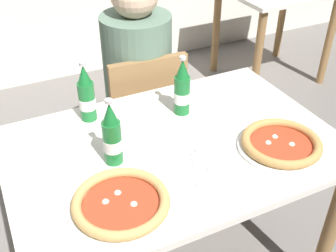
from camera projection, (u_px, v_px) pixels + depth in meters
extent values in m
cube|color=silver|center=(174.00, 148.00, 1.52)|extent=(1.20, 0.80, 0.03)
cylinder|color=olive|center=(330.00, 231.00, 1.67)|extent=(0.06, 0.06, 0.72)
cylinder|color=olive|center=(27.00, 206.00, 1.79)|extent=(0.06, 0.06, 0.72)
cylinder|color=olive|center=(236.00, 141.00, 2.18)|extent=(0.06, 0.06, 0.72)
cube|color=olive|center=(139.00, 117.00, 2.24)|extent=(0.42, 0.42, 0.04)
cube|color=olive|center=(149.00, 98.00, 1.98)|extent=(0.38, 0.06, 0.40)
cylinder|color=olive|center=(157.00, 127.00, 2.55)|extent=(0.04, 0.04, 0.41)
cylinder|color=olive|center=(103.00, 140.00, 2.44)|extent=(0.04, 0.04, 0.41)
cylinder|color=olive|center=(179.00, 160.00, 2.30)|extent=(0.04, 0.04, 0.41)
cylinder|color=olive|center=(121.00, 176.00, 2.19)|extent=(0.04, 0.04, 0.41)
cube|color=#2D3342|center=(141.00, 149.00, 2.34)|extent=(0.32, 0.28, 0.45)
cylinder|color=slate|center=(138.00, 69.00, 2.06)|extent=(0.34, 0.34, 0.55)
cylinder|color=olive|center=(258.00, 58.00, 3.01)|extent=(0.06, 0.06, 0.72)
cylinder|color=olive|center=(329.00, 42.00, 3.25)|extent=(0.06, 0.06, 0.72)
cylinder|color=olive|center=(216.00, 31.00, 3.44)|extent=(0.06, 0.06, 0.72)
cylinder|color=olive|center=(282.00, 18.00, 3.68)|extent=(0.06, 0.06, 0.72)
cylinder|color=white|center=(121.00, 207.00, 1.24)|extent=(0.32, 0.32, 0.01)
cylinder|color=#BC381E|center=(121.00, 204.00, 1.24)|extent=(0.23, 0.23, 0.01)
torus|color=tan|center=(121.00, 202.00, 1.23)|extent=(0.30, 0.30, 0.03)
sphere|color=silver|center=(106.00, 203.00, 1.24)|extent=(0.02, 0.02, 0.02)
sphere|color=silver|center=(134.00, 205.00, 1.23)|extent=(0.02, 0.02, 0.02)
sphere|color=silver|center=(118.00, 194.00, 1.27)|extent=(0.02, 0.02, 0.02)
cylinder|color=white|center=(281.00, 147.00, 1.49)|extent=(0.31, 0.31, 0.01)
cylinder|color=#BC381E|center=(281.00, 145.00, 1.48)|extent=(0.22, 0.22, 0.01)
torus|color=#B78447|center=(282.00, 142.00, 1.47)|extent=(0.29, 0.29, 0.03)
sphere|color=silver|center=(268.00, 144.00, 1.48)|extent=(0.02, 0.02, 0.02)
sphere|color=silver|center=(292.00, 145.00, 1.48)|extent=(0.02, 0.02, 0.02)
sphere|color=silver|center=(275.00, 138.00, 1.51)|extent=(0.02, 0.02, 0.02)
cylinder|color=#196B2D|center=(182.00, 95.00, 1.64)|extent=(0.06, 0.06, 0.16)
cone|color=#196B2D|center=(183.00, 68.00, 1.58)|extent=(0.05, 0.05, 0.07)
cylinder|color=#B7B7BC|center=(183.00, 58.00, 1.55)|extent=(0.03, 0.03, 0.01)
cylinder|color=white|center=(182.00, 97.00, 1.65)|extent=(0.07, 0.07, 0.04)
cylinder|color=#196B2D|center=(87.00, 101.00, 1.61)|extent=(0.06, 0.06, 0.16)
cone|color=#196B2D|center=(84.00, 74.00, 1.54)|extent=(0.05, 0.05, 0.07)
cylinder|color=#B7B7BC|center=(82.00, 64.00, 1.51)|extent=(0.03, 0.03, 0.01)
cylinder|color=white|center=(87.00, 103.00, 1.61)|extent=(0.07, 0.07, 0.04)
cylinder|color=#196B2D|center=(113.00, 142.00, 1.39)|extent=(0.06, 0.06, 0.16)
cone|color=#196B2D|center=(110.00, 113.00, 1.32)|extent=(0.05, 0.05, 0.07)
cylinder|color=#B7B7BC|center=(109.00, 101.00, 1.30)|extent=(0.03, 0.03, 0.01)
cylinder|color=white|center=(113.00, 144.00, 1.39)|extent=(0.07, 0.07, 0.04)
cube|color=white|center=(201.00, 168.00, 1.40)|extent=(0.22, 0.22, 0.00)
cube|color=silver|center=(206.00, 165.00, 1.40)|extent=(0.04, 0.19, 0.00)
cube|color=silver|center=(196.00, 168.00, 1.39)|extent=(0.07, 0.16, 0.00)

